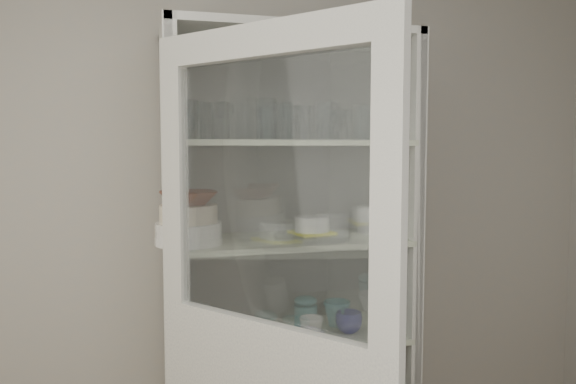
{
  "coord_description": "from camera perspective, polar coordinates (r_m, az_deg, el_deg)",
  "views": [
    {
      "loc": [
        -0.4,
        -0.94,
        1.63
      ],
      "look_at": [
        0.2,
        1.27,
        1.45
      ],
      "focal_mm": 35.0,
      "sensor_mm": 36.0,
      "label": 1
    }
  ],
  "objects": [
    {
      "name": "measuring_cups",
      "position": [
        2.32,
        -2.39,
        -14.38
      ],
      "size": [
        0.1,
        0.1,
        0.04
      ],
      "primitive_type": "cylinder",
      "color": "silver",
      "rests_on": "shelf_mugs"
    },
    {
      "name": "cream_bowl",
      "position": [
        2.18,
        -10.06,
        -2.18
      ],
      "size": [
        0.26,
        0.26,
        0.07
      ],
      "primitive_type": "cylinder",
      "rotation": [
        0.0,
        0.0,
        -0.2
      ],
      "color": "#F0E1C4",
      "rests_on": "plate_stack_front"
    },
    {
      "name": "mug_teal",
      "position": [
        2.49,
        4.99,
        -12.18
      ],
      "size": [
        0.13,
        0.13,
        0.11
      ],
      "primitive_type": "imported",
      "rotation": [
        0.0,
        0.0,
        0.16
      ],
      "color": "#1B6D7C",
      "rests_on": "shelf_mugs"
    },
    {
      "name": "wall_back",
      "position": [
        2.5,
        -5.8,
        -3.13
      ],
      "size": [
        3.6,
        0.02,
        2.6
      ],
      "primitive_type": "cube",
      "color": "#A2A098",
      "rests_on": "ground"
    },
    {
      "name": "tumbler_2",
      "position": [
        2.11,
        -2.2,
        7.4
      ],
      "size": [
        0.09,
        0.09,
        0.15
      ],
      "primitive_type": "cylinder",
      "rotation": [
        0.0,
        0.0,
        -0.15
      ],
      "color": "silver",
      "rests_on": "shelf_glass"
    },
    {
      "name": "tumbler_10",
      "position": [
        2.29,
        1.64,
        7.02
      ],
      "size": [
        0.08,
        0.08,
        0.14
      ],
      "primitive_type": "cylinder",
      "rotation": [
        0.0,
        0.0,
        0.13
      ],
      "color": "silver",
      "rests_on": "shelf_glass"
    },
    {
      "name": "goblet_3",
      "position": [
        2.46,
        5.3,
        7.01
      ],
      "size": [
        0.07,
        0.07,
        0.16
      ],
      "primitive_type": null,
      "color": "silver",
      "rests_on": "shelf_glass"
    },
    {
      "name": "tumbler_6",
      "position": [
        2.28,
        7.45,
        7.01
      ],
      "size": [
        0.09,
        0.09,
        0.14
      ],
      "primitive_type": "cylinder",
      "rotation": [
        0.0,
        0.0,
        -0.23
      ],
      "color": "silver",
      "rests_on": "shelf_glass"
    },
    {
      "name": "plate_stack_back",
      "position": [
        2.36,
        -10.28,
        -3.56
      ],
      "size": [
        0.19,
        0.19,
        0.08
      ],
      "primitive_type": "cylinder",
      "color": "white",
      "rests_on": "shelf_plates"
    },
    {
      "name": "glass_platter",
      "position": [
        2.31,
        2.45,
        -4.49
      ],
      "size": [
        0.32,
        0.32,
        0.02
      ],
      "primitive_type": "cylinder",
      "rotation": [
        0.0,
        0.0,
        -0.01
      ],
      "color": "silver",
      "rests_on": "shelf_plates"
    },
    {
      "name": "goblet_0",
      "position": [
        2.35,
        -6.43,
        7.4
      ],
      "size": [
        0.08,
        0.08,
        0.18
      ],
      "primitive_type": null,
      "color": "silver",
      "rests_on": "shelf_glass"
    },
    {
      "name": "white_canister",
      "position": [
        2.35,
        -9.41,
        -12.92
      ],
      "size": [
        0.15,
        0.15,
        0.14
      ],
      "primitive_type": "cylinder",
      "rotation": [
        0.0,
        0.0,
        0.36
      ],
      "color": "white",
      "rests_on": "shelf_mugs"
    },
    {
      "name": "pantry_cabinet",
      "position": [
        2.46,
        -0.39,
        -11.82
      ],
      "size": [
        1.0,
        0.45,
        2.1
      ],
      "color": "#B4B4B1",
      "rests_on": "floor"
    },
    {
      "name": "mug_white",
      "position": [
        2.33,
        2.38,
        -13.64
      ],
      "size": [
        0.12,
        0.12,
        0.09
      ],
      "primitive_type": "imported",
      "rotation": [
        0.0,
        0.0,
        -0.38
      ],
      "color": "white",
      "rests_on": "shelf_mugs"
    },
    {
      "name": "tumbler_3",
      "position": [
        2.13,
        -0.48,
        7.16
      ],
      "size": [
        0.08,
        0.08,
        0.14
      ],
      "primitive_type": "cylinder",
      "rotation": [
        0.0,
        0.0,
        0.18
      ],
      "color": "silver",
      "rests_on": "shelf_glass"
    },
    {
      "name": "tumbler_4",
      "position": [
        2.21,
        3.68,
        7.2
      ],
      "size": [
        0.09,
        0.09,
        0.15
      ],
      "primitive_type": "cylinder",
      "rotation": [
        0.0,
        0.0,
        0.25
      ],
      "color": "silver",
      "rests_on": "shelf_glass"
    },
    {
      "name": "plate_stack_front",
      "position": [
        2.19,
        -10.04,
        -4.16
      ],
      "size": [
        0.25,
        0.25,
        0.08
      ],
      "primitive_type": "cylinder",
      "color": "white",
      "rests_on": "shelf_plates"
    },
    {
      "name": "goblet_1",
      "position": [
        2.37,
        0.16,
        7.41
      ],
      "size": [
        0.08,
        0.08,
        0.18
      ],
      "primitive_type": null,
      "color": "silver",
      "rests_on": "shelf_glass"
    },
    {
      "name": "tumbler_1",
      "position": [
        2.12,
        -8.35,
        7.12
      ],
      "size": [
        0.07,
        0.07,
        0.14
      ],
      "primitive_type": "cylinder",
      "rotation": [
        0.0,
        0.0,
        -0.06
      ],
      "color": "silver",
      "rests_on": "shelf_glass"
    },
    {
      "name": "yellow_trivet",
      "position": [
        2.3,
        2.45,
        -4.14
      ],
      "size": [
        0.18,
        0.18,
        0.01
      ],
      "primitive_type": "cube",
      "rotation": [
        0.0,
        0.0,
        0.22
      ],
      "color": "yellow",
      "rests_on": "glass_platter"
    },
    {
      "name": "white_ramekin",
      "position": [
        2.3,
        2.46,
        -3.24
      ],
      "size": [
        0.15,
        0.15,
        0.06
      ],
      "primitive_type": "cylinder",
      "rotation": [
        0.0,
        0.0,
        -0.02
      ],
      "color": "white",
      "rests_on": "yellow_trivet"
    },
    {
      "name": "grey_bowl_stack",
      "position": [
        2.47,
        8.58,
        -2.75
      ],
      "size": [
        0.13,
        0.13,
        0.12
      ],
      "primitive_type": "cylinder",
      "color": "silver",
      "rests_on": "shelf_plates"
    },
    {
      "name": "tumbler_0",
      "position": [
        2.07,
        -9.95,
        7.23
      ],
      "size": [
        0.09,
        0.09,
        0.14
      ],
      "primitive_type": "cylinder",
      "rotation": [
        0.0,
        0.0,
        -0.33
      ],
      "color": "silver",
      "rests_on": "shelf_glass"
    },
    {
      "name": "terracotta_bowl",
      "position": [
        2.18,
        -10.09,
        -0.58
      ],
      "size": [
        0.23,
        0.23,
        0.05
      ],
      "primitive_type": "imported",
      "rotation": [
        0.0,
        0.0,
        0.04
      ],
      "color": "brown",
      "rests_on": "cream_bowl"
    },
    {
      "name": "tumbler_5",
      "position": [
        2.26,
        7.81,
        6.96
      ],
      "size": [
        0.08,
        0.08,
        0.14
      ],
      "primitive_type": "cylinder",
      "rotation": [
        0.0,
        0.0,
        0.21
      ],
      "color": "silver",
      "rests_on": "shelf_glass"
    },
    {
      "name": "goblet_2",
      "position": [
        2.49,
        6.01,
        6.94
      ],
      "size": [
        0.07,
        0.07,
        0.15
      ],
      "primitive_type": null,
      "color": "silver",
      "rests_on": "shelf_glass"
    },
    {
      "name": "tumbler_9",
      "position": [
        2.27,
        -2.06,
        7.01
      ],
      "size": [
        0.08,
        0.08,
        0.14
      ],
      "primitive_type": "cylinder",
      "rotation": [
        0.0,
        0.0,
        0.22
      ],
      "color": "silver",
      "rests_on": "shelf_glass"
    },
    {
      "name": "teal_jar",
      "position": [
        2.46,
        1.81,
        -12.3
      ],
      "size": [
        0.1,
        0.1,
        0.12
      ],
      "color": "#1B6D7C",
      "rests_on": "shelf_mugs"
    },
    {
      "name": "tumbler_7",
      "position": [
        2.25,
        -9.28,
        7.14
      ],
      "size": [
        0.09,
        0.09,
        0.15
      ],
      "primitive_type": "cylinder",
      "rotation": [
        0.0,
        0.0,
        0.25
      ],
      "color": "silver",
      "rests_on": "shelf_glass"
    },
    {
      "name": "mug_blue",
      "position": [
        2.42,
        6.21,
        -13.0
      ],
      "size": [
        0.12,
        0.12,
        0.09
      ],
      "primitive_type": "imported",
      "rotation": [
        0.0,
        0.0,
        0.13
      ],
      "color": "navy",
      "rests_on": "shelf_mugs"
    },
    {
      "name": "tumbler_8",
      "position": [
        2.24,
        -6.87,
        7.16
      ],
      "size": [
        0.08,
        0.08,
        0.15
      ],
      "primitive_type": "cylinder",
      "rotation": [
        0.0,
        0.0,
        0.14
      ],
      "color": "silver",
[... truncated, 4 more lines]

